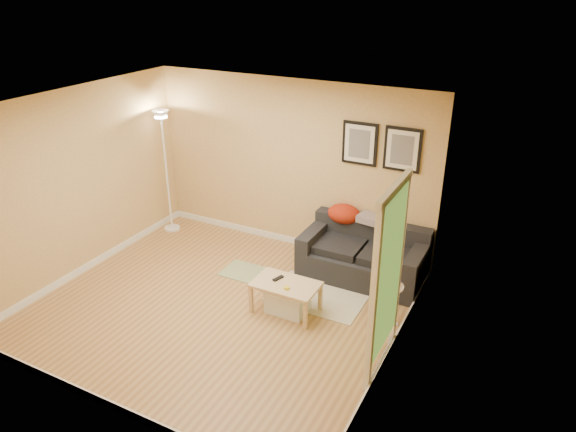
# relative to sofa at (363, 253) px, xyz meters

# --- Properties ---
(floor) EXTENTS (4.50, 4.50, 0.00)m
(floor) POSITION_rel_sofa_xyz_m (-1.38, -1.53, -0.38)
(floor) COLOR tan
(floor) RESTS_ON ground
(ceiling) EXTENTS (4.50, 4.50, 0.00)m
(ceiling) POSITION_rel_sofa_xyz_m (-1.38, -1.53, 2.23)
(ceiling) COLOR white
(ceiling) RESTS_ON wall_back
(wall_back) EXTENTS (4.50, 0.00, 4.50)m
(wall_back) POSITION_rel_sofa_xyz_m (-1.38, 0.47, 0.92)
(wall_back) COLOR #DEB572
(wall_back) RESTS_ON ground
(wall_front) EXTENTS (4.50, 0.00, 4.50)m
(wall_front) POSITION_rel_sofa_xyz_m (-1.38, -3.53, 0.92)
(wall_front) COLOR #DEB572
(wall_front) RESTS_ON ground
(wall_left) EXTENTS (0.00, 4.00, 4.00)m
(wall_left) POSITION_rel_sofa_xyz_m (-3.63, -1.53, 0.92)
(wall_left) COLOR #DEB572
(wall_left) RESTS_ON ground
(wall_right) EXTENTS (0.00, 4.00, 4.00)m
(wall_right) POSITION_rel_sofa_xyz_m (0.87, -1.53, 0.92)
(wall_right) COLOR #DEB572
(wall_right) RESTS_ON ground
(baseboard_back) EXTENTS (4.50, 0.02, 0.10)m
(baseboard_back) POSITION_rel_sofa_xyz_m (-1.38, 0.46, -0.33)
(baseboard_back) COLOR white
(baseboard_back) RESTS_ON ground
(baseboard_front) EXTENTS (4.50, 0.02, 0.10)m
(baseboard_front) POSITION_rel_sofa_xyz_m (-1.38, -3.52, -0.33)
(baseboard_front) COLOR white
(baseboard_front) RESTS_ON ground
(baseboard_left) EXTENTS (0.02, 4.00, 0.10)m
(baseboard_left) POSITION_rel_sofa_xyz_m (-3.62, -1.53, -0.33)
(baseboard_left) COLOR white
(baseboard_left) RESTS_ON ground
(baseboard_right) EXTENTS (0.02, 4.00, 0.10)m
(baseboard_right) POSITION_rel_sofa_xyz_m (0.86, -1.53, -0.33)
(baseboard_right) COLOR white
(baseboard_right) RESTS_ON ground
(sofa) EXTENTS (1.70, 0.90, 0.75)m
(sofa) POSITION_rel_sofa_xyz_m (0.00, 0.00, 0.00)
(sofa) COLOR black
(sofa) RESTS_ON ground
(red_throw) EXTENTS (0.48, 0.36, 0.28)m
(red_throw) POSITION_rel_sofa_xyz_m (-0.43, 0.30, 0.40)
(red_throw) COLOR #B23710
(red_throw) RESTS_ON sofa
(plaid_throw) EXTENTS (0.45, 0.32, 0.10)m
(plaid_throw) POSITION_rel_sofa_xyz_m (0.02, 0.29, 0.41)
(plaid_throw) COLOR tan
(plaid_throw) RESTS_ON sofa
(framed_print_left) EXTENTS (0.50, 0.04, 0.60)m
(framed_print_left) POSITION_rel_sofa_xyz_m (-0.30, 0.45, 1.43)
(framed_print_left) COLOR black
(framed_print_left) RESTS_ON wall_back
(framed_print_right) EXTENTS (0.50, 0.04, 0.60)m
(framed_print_right) POSITION_rel_sofa_xyz_m (0.30, 0.45, 1.43)
(framed_print_right) COLOR black
(framed_print_right) RESTS_ON wall_back
(area_rug) EXTENTS (1.25, 0.85, 0.01)m
(area_rug) POSITION_rel_sofa_xyz_m (-0.35, -0.75, -0.37)
(area_rug) COLOR beige
(area_rug) RESTS_ON ground
(green_runner) EXTENTS (0.70, 0.50, 0.01)m
(green_runner) POSITION_rel_sofa_xyz_m (-1.51, -0.67, -0.37)
(green_runner) COLOR #668C4C
(green_runner) RESTS_ON ground
(coffee_table) EXTENTS (0.91, 0.67, 0.41)m
(coffee_table) POSITION_rel_sofa_xyz_m (-0.57, -1.25, -0.17)
(coffee_table) COLOR #DEB587
(coffee_table) RESTS_ON ground
(remote_control) EXTENTS (0.10, 0.17, 0.02)m
(remote_control) POSITION_rel_sofa_xyz_m (-0.70, -1.20, 0.05)
(remote_control) COLOR black
(remote_control) RESTS_ON coffee_table
(tape_roll) EXTENTS (0.07, 0.07, 0.03)m
(tape_roll) POSITION_rel_sofa_xyz_m (-0.50, -1.36, 0.05)
(tape_roll) COLOR yellow
(tape_roll) RESTS_ON coffee_table
(storage_bin) EXTENTS (0.52, 0.38, 0.32)m
(storage_bin) POSITION_rel_sofa_xyz_m (-0.55, -1.23, -0.22)
(storage_bin) COLOR white
(storage_bin) RESTS_ON ground
(side_table) EXTENTS (0.35, 0.35, 0.53)m
(side_table) POSITION_rel_sofa_xyz_m (0.64, -0.88, -0.11)
(side_table) COLOR white
(side_table) RESTS_ON ground
(book_stack) EXTENTS (0.27, 0.31, 0.08)m
(book_stack) POSITION_rel_sofa_xyz_m (0.65, -0.87, 0.20)
(book_stack) COLOR navy
(book_stack) RESTS_ON side_table
(floor_lamp) EXTENTS (0.26, 0.26, 2.03)m
(floor_lamp) POSITION_rel_sofa_xyz_m (-3.38, -0.01, 0.58)
(floor_lamp) COLOR white
(floor_lamp) RESTS_ON ground
(doorway) EXTENTS (0.12, 1.01, 2.13)m
(doorway) POSITION_rel_sofa_xyz_m (0.82, -1.68, 0.65)
(doorway) COLOR white
(doorway) RESTS_ON ground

